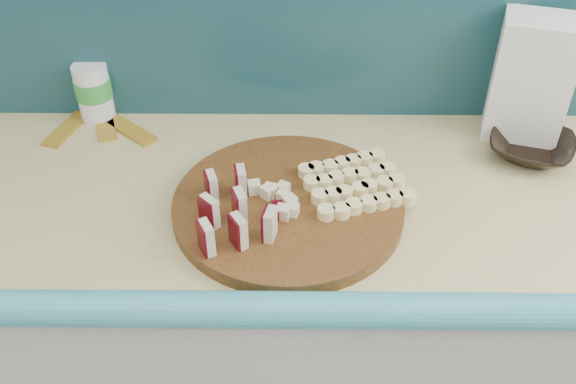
# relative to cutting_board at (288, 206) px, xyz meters

# --- Properties ---
(kitchen_counter) EXTENTS (2.20, 0.63, 0.91)m
(kitchen_counter) POSITION_rel_cutting_board_xyz_m (-0.13, 0.06, -0.47)
(kitchen_counter) COLOR beige
(kitchen_counter) RESTS_ON ground
(backsplash) EXTENTS (2.20, 0.02, 0.50)m
(backsplash) POSITION_rel_cutting_board_xyz_m (-0.13, 0.35, 0.24)
(backsplash) COLOR teal
(backsplash) RESTS_ON kitchen_counter
(cutting_board) EXTENTS (0.54, 0.54, 0.03)m
(cutting_board) POSITION_rel_cutting_board_xyz_m (0.00, 0.00, 0.00)
(cutting_board) COLOR #3F200D
(cutting_board) RESTS_ON kitchen_counter
(apple_wedges) EXTENTS (0.14, 0.19, 0.06)m
(apple_wedges) POSITION_rel_cutting_board_xyz_m (-0.10, -0.06, 0.04)
(apple_wedges) COLOR beige
(apple_wedges) RESTS_ON cutting_board
(apple_chunks) EXTENTS (0.07, 0.08, 0.02)m
(apple_chunks) POSITION_rel_cutting_board_xyz_m (-0.03, -0.01, 0.02)
(apple_chunks) COLOR #F3ECC2
(apple_chunks) RESTS_ON cutting_board
(banana_slices) EXTENTS (0.22, 0.20, 0.02)m
(banana_slices) POSITION_rel_cutting_board_xyz_m (0.12, 0.04, 0.02)
(banana_slices) COLOR #F2DD93
(banana_slices) RESTS_ON cutting_board
(brown_bowl) EXTENTS (0.22, 0.22, 0.04)m
(brown_bowl) POSITION_rel_cutting_board_xyz_m (0.50, 0.18, 0.01)
(brown_bowl) COLOR black
(brown_bowl) RESTS_ON kitchen_counter
(flour_bag) EXTENTS (0.18, 0.15, 0.26)m
(flour_bag) POSITION_rel_cutting_board_xyz_m (0.50, 0.27, 0.12)
(flour_bag) COLOR white
(flour_bag) RESTS_ON kitchen_counter
(canister) EXTENTS (0.08, 0.08, 0.13)m
(canister) POSITION_rel_cutting_board_xyz_m (-0.43, 0.32, 0.05)
(canister) COLOR white
(canister) RESTS_ON kitchen_counter
(banana_peel) EXTENTS (0.25, 0.20, 0.01)m
(banana_peel) POSITION_rel_cutting_board_xyz_m (-0.42, 0.29, -0.01)
(banana_peel) COLOR gold
(banana_peel) RESTS_ON kitchen_counter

